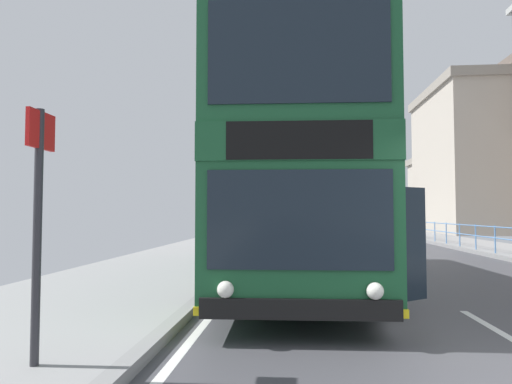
% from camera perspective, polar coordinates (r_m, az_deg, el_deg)
% --- Properties ---
extents(double_decker_bus_main, '(3.38, 10.48, 4.41)m').
position_cam_1_polar(double_decker_bus_main, '(10.39, 4.46, 1.40)').
color(double_decker_bus_main, '#19512D').
rests_on(double_decker_bus_main, ground).
extents(pedestrian_railing_far_kerb, '(0.05, 28.98, 0.98)m').
position_cam_1_polar(pedestrian_railing_far_kerb, '(18.84, 27.22, -4.76)').
color(pedestrian_railing_far_kerb, '#598CC6').
rests_on(pedestrian_railing_far_kerb, ground).
extents(bus_stop_sign_near, '(0.08, 0.44, 2.42)m').
position_cam_1_polar(bus_stop_sign_near, '(4.71, -26.08, -1.46)').
color(bus_stop_sign_near, '#2D2D33').
rests_on(bus_stop_sign_near, ground).
extents(bare_tree_far_01, '(2.80, 1.18, 6.47)m').
position_cam_1_polar(bare_tree_far_01, '(44.60, 16.10, -0.29)').
color(bare_tree_far_01, '#4C3D2D').
rests_on(bare_tree_far_01, ground).
extents(background_building_01, '(13.76, 13.91, 8.13)m').
position_cam_1_polar(background_building_01, '(54.67, 27.31, 0.21)').
color(background_building_01, '#B2A899').
rests_on(background_building_01, ground).
extents(background_building_02, '(11.73, 11.65, 11.87)m').
position_cam_1_polar(background_building_02, '(41.30, 28.91, 3.72)').
color(background_building_02, '#B2A899').
rests_on(background_building_02, ground).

